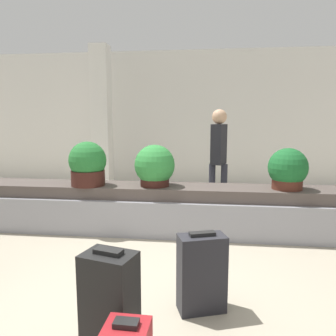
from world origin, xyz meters
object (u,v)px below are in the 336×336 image
(suitcase_0, at_px, (202,273))
(potted_plant_0, at_px, (88,165))
(traveler_0, at_px, (219,151))
(pillar, at_px, (102,119))
(potted_plant_2, at_px, (155,167))
(suitcase_1, at_px, (110,307))
(potted_plant_1, at_px, (288,170))

(suitcase_0, xyz_separation_m, potted_plant_0, (-1.63, 1.81, 0.63))
(suitcase_0, bearing_deg, traveler_0, 66.92)
(pillar, height_order, potted_plant_0, pillar)
(potted_plant_0, height_order, potted_plant_2, potted_plant_0)
(suitcase_1, xyz_separation_m, potted_plant_0, (-1.05, 2.46, 0.58))
(suitcase_0, xyz_separation_m, suitcase_1, (-0.58, -0.65, 0.05))
(pillar, bearing_deg, traveler_0, -33.88)
(pillar, distance_m, suitcase_0, 5.38)
(potted_plant_1, bearing_deg, traveler_0, 129.76)
(pillar, relative_size, suitcase_1, 4.19)
(pillar, distance_m, potted_plant_2, 3.31)
(suitcase_0, bearing_deg, potted_plant_2, 91.23)
(potted_plant_1, height_order, traveler_0, traveler_0)
(potted_plant_1, height_order, potted_plant_2, potted_plant_2)
(potted_plant_0, distance_m, potted_plant_2, 0.94)
(suitcase_1, relative_size, potted_plant_0, 1.24)
(pillar, xyz_separation_m, potted_plant_1, (3.44, -2.77, -0.68))
(pillar, height_order, suitcase_1, pillar)
(suitcase_0, relative_size, suitcase_1, 0.88)
(suitcase_1, distance_m, potted_plant_0, 2.74)
(pillar, bearing_deg, suitcase_1, -71.54)
(potted_plant_1, bearing_deg, suitcase_0, -119.91)
(potted_plant_1, xyz_separation_m, potted_plant_2, (-1.78, -0.00, 0.01))
(suitcase_0, bearing_deg, potted_plant_1, 41.16)
(suitcase_1, bearing_deg, pillar, 123.90)
(suitcase_1, distance_m, potted_plant_1, 3.09)
(suitcase_1, distance_m, potted_plant_2, 2.60)
(suitcase_1, bearing_deg, suitcase_0, 63.75)
(traveler_0, bearing_deg, potted_plant_0, -37.11)
(suitcase_0, height_order, suitcase_1, suitcase_1)
(traveler_0, bearing_deg, potted_plant_2, -19.32)
(suitcase_1, relative_size, potted_plant_2, 1.33)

